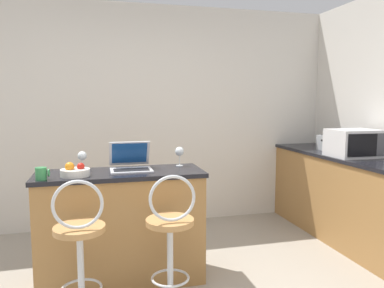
{
  "coord_description": "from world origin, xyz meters",
  "views": [
    {
      "loc": [
        -0.45,
        -2.21,
        1.49
      ],
      "look_at": [
        0.55,
        1.69,
        1.02
      ],
      "focal_mm": 35.0,
      "sensor_mm": 36.0,
      "label": 1
    }
  ],
  "objects_px": {
    "bar_stool_far": "(171,247)",
    "mug_green": "(42,174)",
    "laptop": "(130,162)",
    "toaster": "(330,143)",
    "microwave": "(353,143)",
    "wine_glass_tall": "(82,156)",
    "fruit_bowl": "(75,171)",
    "mug_white": "(328,143)",
    "wine_glass_short": "(179,152)",
    "bar_stool_near": "(80,256)"
  },
  "relations": [
    {
      "from": "bar_stool_far",
      "to": "mug_green",
      "type": "distance_m",
      "value": 1.07
    },
    {
      "from": "mug_green",
      "to": "laptop",
      "type": "bearing_deg",
      "value": 21.4
    },
    {
      "from": "toaster",
      "to": "microwave",
      "type": "bearing_deg",
      "value": -96.12
    },
    {
      "from": "wine_glass_tall",
      "to": "microwave",
      "type": "bearing_deg",
      "value": 2.01
    },
    {
      "from": "microwave",
      "to": "fruit_bowl",
      "type": "distance_m",
      "value": 2.72
    },
    {
      "from": "laptop",
      "to": "microwave",
      "type": "height_order",
      "value": "microwave"
    },
    {
      "from": "laptop",
      "to": "mug_white",
      "type": "xyz_separation_m",
      "value": [
        2.48,
        0.89,
        -0.01
      ]
    },
    {
      "from": "laptop",
      "to": "toaster",
      "type": "xyz_separation_m",
      "value": [
        2.31,
        0.61,
        0.03
      ]
    },
    {
      "from": "bar_stool_far",
      "to": "wine_glass_tall",
      "type": "distance_m",
      "value": 1.06
    },
    {
      "from": "wine_glass_short",
      "to": "mug_white",
      "type": "bearing_deg",
      "value": 22.03
    },
    {
      "from": "laptop",
      "to": "microwave",
      "type": "distance_m",
      "value": 2.27
    },
    {
      "from": "bar_stool_near",
      "to": "wine_glass_tall",
      "type": "relative_size",
      "value": 6.37
    },
    {
      "from": "microwave",
      "to": "mug_green",
      "type": "bearing_deg",
      "value": -171.96
    },
    {
      "from": "toaster",
      "to": "wine_glass_tall",
      "type": "xyz_separation_m",
      "value": [
        -2.7,
        -0.55,
        0.03
      ]
    },
    {
      "from": "bar_stool_near",
      "to": "mug_green",
      "type": "xyz_separation_m",
      "value": [
        -0.26,
        0.34,
        0.5
      ]
    },
    {
      "from": "laptop",
      "to": "microwave",
      "type": "relative_size",
      "value": 0.73
    },
    {
      "from": "wine_glass_tall",
      "to": "mug_white",
      "type": "bearing_deg",
      "value": 16.1
    },
    {
      "from": "bar_stool_far",
      "to": "microwave",
      "type": "xyz_separation_m",
      "value": [
        2.04,
        0.76,
        0.6
      ]
    },
    {
      "from": "bar_stool_near",
      "to": "microwave",
      "type": "xyz_separation_m",
      "value": [
        2.66,
        0.76,
        0.6
      ]
    },
    {
      "from": "laptop",
      "to": "mug_green",
      "type": "height_order",
      "value": "laptop"
    },
    {
      "from": "bar_stool_near",
      "to": "mug_green",
      "type": "relative_size",
      "value": 10.14
    },
    {
      "from": "microwave",
      "to": "mug_green",
      "type": "height_order",
      "value": "microwave"
    },
    {
      "from": "laptop",
      "to": "toaster",
      "type": "relative_size",
      "value": 1.26
    },
    {
      "from": "wine_glass_short",
      "to": "wine_glass_tall",
      "type": "height_order",
      "value": "wine_glass_short"
    },
    {
      "from": "microwave",
      "to": "fruit_bowl",
      "type": "relative_size",
      "value": 2.11
    },
    {
      "from": "bar_stool_near",
      "to": "mug_green",
      "type": "distance_m",
      "value": 0.66
    },
    {
      "from": "mug_green",
      "to": "mug_white",
      "type": "xyz_separation_m",
      "value": [
        3.14,
        1.15,
        0.0
      ]
    },
    {
      "from": "toaster",
      "to": "mug_white",
      "type": "distance_m",
      "value": 0.32
    },
    {
      "from": "wine_glass_short",
      "to": "mug_white",
      "type": "xyz_separation_m",
      "value": [
        2.05,
        0.83,
        -0.08
      ]
    },
    {
      "from": "wine_glass_short",
      "to": "mug_green",
      "type": "bearing_deg",
      "value": -163.75
    },
    {
      "from": "microwave",
      "to": "toaster",
      "type": "bearing_deg",
      "value": 83.88
    },
    {
      "from": "laptop",
      "to": "fruit_bowl",
      "type": "distance_m",
      "value": 0.47
    },
    {
      "from": "bar_stool_near",
      "to": "mug_white",
      "type": "bearing_deg",
      "value": 27.43
    },
    {
      "from": "wine_glass_tall",
      "to": "mug_green",
      "type": "xyz_separation_m",
      "value": [
        -0.27,
        -0.32,
        -0.07
      ]
    },
    {
      "from": "bar_stool_far",
      "to": "mug_white",
      "type": "distance_m",
      "value": 2.75
    },
    {
      "from": "laptop",
      "to": "wine_glass_tall",
      "type": "bearing_deg",
      "value": 170.94
    },
    {
      "from": "bar_stool_far",
      "to": "fruit_bowl",
      "type": "distance_m",
      "value": 0.92
    },
    {
      "from": "mug_white",
      "to": "mug_green",
      "type": "bearing_deg",
      "value": -159.93
    },
    {
      "from": "wine_glass_tall",
      "to": "fruit_bowl",
      "type": "relative_size",
      "value": 0.72
    },
    {
      "from": "laptop",
      "to": "mug_green",
      "type": "xyz_separation_m",
      "value": [
        -0.66,
        -0.26,
        -0.01
      ]
    },
    {
      "from": "toaster",
      "to": "fruit_bowl",
      "type": "bearing_deg",
      "value": -163.83
    },
    {
      "from": "wine_glass_tall",
      "to": "fruit_bowl",
      "type": "xyz_separation_m",
      "value": [
        -0.05,
        -0.24,
        -0.08
      ]
    },
    {
      "from": "wine_glass_tall",
      "to": "bar_stool_far",
      "type": "bearing_deg",
      "value": -47.81
    },
    {
      "from": "bar_stool_near",
      "to": "mug_white",
      "type": "height_order",
      "value": "mug_white"
    },
    {
      "from": "laptop",
      "to": "wine_glass_tall",
      "type": "relative_size",
      "value": 2.15
    },
    {
      "from": "bar_stool_near",
      "to": "mug_green",
      "type": "height_order",
      "value": "mug_green"
    },
    {
      "from": "laptop",
      "to": "wine_glass_tall",
      "type": "height_order",
      "value": "laptop"
    },
    {
      "from": "fruit_bowl",
      "to": "mug_green",
      "type": "relative_size",
      "value": 2.22
    },
    {
      "from": "toaster",
      "to": "fruit_bowl",
      "type": "height_order",
      "value": "toaster"
    },
    {
      "from": "wine_glass_tall",
      "to": "toaster",
      "type": "bearing_deg",
      "value": 11.56
    }
  ]
}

